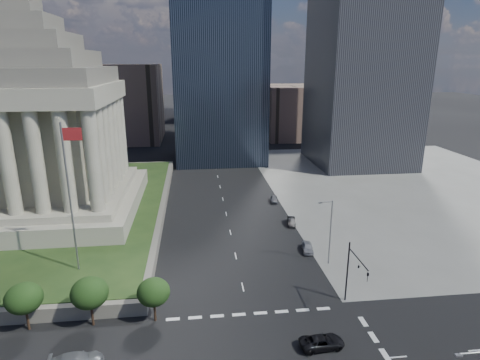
{
  "coord_description": "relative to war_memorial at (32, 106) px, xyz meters",
  "views": [
    {
      "loc": [
        -5.81,
        -26.99,
        28.99
      ],
      "look_at": [
        -0.3,
        20.63,
        14.79
      ],
      "focal_mm": 30.0,
      "sensor_mm": 36.0,
      "label": 1
    }
  ],
  "objects": [
    {
      "name": "sidewalk_ne",
      "position": [
        80.0,
        12.0,
        -21.38
      ],
      "size": [
        68.0,
        90.0,
        0.03
      ],
      "primitive_type": "cube",
      "color": "slate",
      "rests_on": "ground"
    },
    {
      "name": "building_filler_ne",
      "position": [
        66.0,
        82.0,
        -11.4
      ],
      "size": [
        20.0,
        30.0,
        20.0
      ],
      "primitive_type": "cube",
      "color": "brown",
      "rests_on": "ground"
    },
    {
      "name": "traffic_signal_ne",
      "position": [
        46.5,
        -34.3,
        -16.15
      ],
      "size": [
        0.3,
        5.74,
        8.0
      ],
      "color": "black",
      "rests_on": "ground"
    },
    {
      "name": "building_filler_nw",
      "position": [
        4.0,
        82.0,
        -7.4
      ],
      "size": [
        24.0,
        30.0,
        28.0
      ],
      "primitive_type": "cube",
      "color": "brown",
      "rests_on": "ground"
    },
    {
      "name": "parked_sedan_mid",
      "position": [
        45.5,
        -7.87,
        -20.75
      ],
      "size": [
        1.97,
        4.1,
        1.29
      ],
      "primitive_type": "imported",
      "rotation": [
        0.0,
        0.0,
        -0.16
      ],
      "color": "black",
      "rests_on": "ground"
    },
    {
      "name": "street_lamp_north",
      "position": [
        47.33,
        -23.0,
        -15.74
      ],
      "size": [
        2.13,
        0.22,
        10.0
      ],
      "color": "slate",
      "rests_on": "ground"
    },
    {
      "name": "parked_sedan_far",
      "position": [
        44.8,
        4.91,
        -20.76
      ],
      "size": [
        2.1,
        3.97,
        1.29
      ],
      "primitive_type": "imported",
      "rotation": [
        0.0,
        0.0,
        -0.16
      ],
      "color": "#54565B",
      "rests_on": "ground"
    },
    {
      "name": "ground",
      "position": [
        34.0,
        52.0,
        -21.4
      ],
      "size": [
        500.0,
        500.0,
        0.0
      ],
      "primitive_type": "plane",
      "color": "black",
      "rests_on": "ground"
    },
    {
      "name": "war_memorial",
      "position": [
        0.0,
        0.0,
        0.0
      ],
      "size": [
        34.0,
        34.0,
        39.0
      ],
      "primitive_type": null,
      "color": "gray",
      "rests_on": "plaza_lawn"
    },
    {
      "name": "midrise_glass",
      "position": [
        36.0,
        47.0,
        8.6
      ],
      "size": [
        26.0,
        26.0,
        60.0
      ],
      "primitive_type": "cube",
      "color": "black",
      "rests_on": "ground"
    },
    {
      "name": "parked_sedan_near",
      "position": [
        45.5,
        -18.74,
        -20.72
      ],
      "size": [
        2.24,
        4.23,
        1.37
      ],
      "primitive_type": "imported",
      "rotation": [
        0.0,
        0.0,
        -0.16
      ],
      "color": "gray",
      "rests_on": "ground"
    },
    {
      "name": "flagpole",
      "position": [
        12.17,
        -24.0,
        -8.29
      ],
      "size": [
        2.52,
        0.24,
        20.0
      ],
      "color": "slate",
      "rests_on": "plaza_lawn"
    },
    {
      "name": "pickup_truck",
      "position": [
        40.85,
        -40.67,
        -20.74
      ],
      "size": [
        4.91,
        2.54,
        1.32
      ],
      "primitive_type": "imported",
      "rotation": [
        0.0,
        0.0,
        1.65
      ],
      "color": "black",
      "rests_on": "ground"
    }
  ]
}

